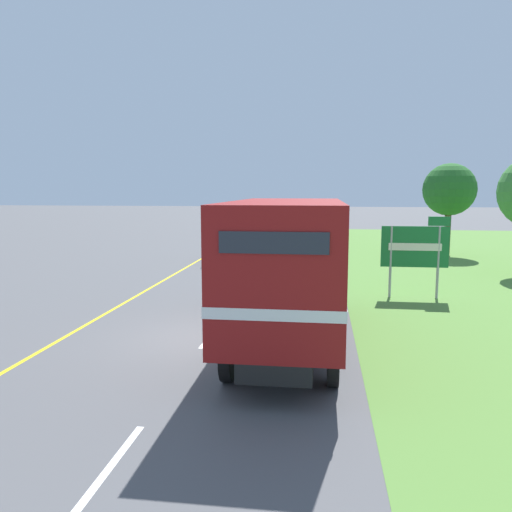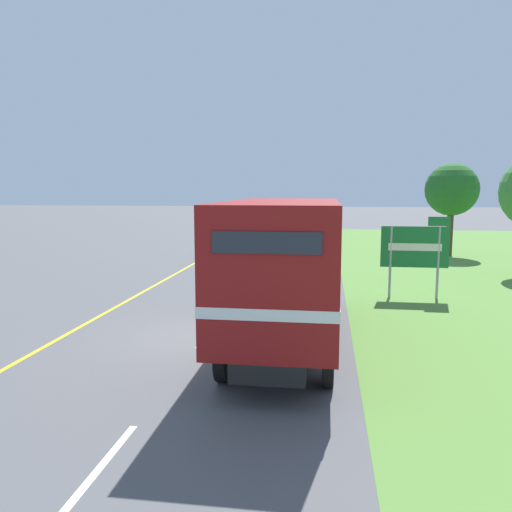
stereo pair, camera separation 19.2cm
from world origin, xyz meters
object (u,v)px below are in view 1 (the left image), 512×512
(horse_trailer_truck, at_px, (289,265))
(highway_sign, at_px, (416,248))
(lead_car_silver_ahead, at_px, (309,225))
(lead_car_white, at_px, (232,243))
(roadside_tree_mid, at_px, (449,190))

(horse_trailer_truck, xyz_separation_m, highway_sign, (4.03, 5.88, -0.21))
(lead_car_silver_ahead, bearing_deg, highway_sign, -78.54)
(lead_car_white, relative_size, highway_sign, 1.52)
(highway_sign, bearing_deg, roadside_tree_mid, 72.01)
(lead_car_white, bearing_deg, horse_trailer_truck, -74.39)
(lead_car_silver_ahead, height_order, highway_sign, highway_sign)
(lead_car_white, bearing_deg, roadside_tree_mid, 17.75)
(horse_trailer_truck, bearing_deg, lead_car_silver_ahead, 90.35)
(horse_trailer_truck, distance_m, highway_sign, 7.13)
(roadside_tree_mid, bearing_deg, lead_car_silver_ahead, 133.49)
(lead_car_white, xyz_separation_m, roadside_tree_mid, (11.93, 3.82, 2.81))
(horse_trailer_truck, height_order, roadside_tree_mid, roadside_tree_mid)
(lead_car_white, relative_size, lead_car_silver_ahead, 1.01)
(horse_trailer_truck, xyz_separation_m, roadside_tree_mid, (7.96, 18.00, 1.77))
(lead_car_silver_ahead, height_order, roadside_tree_mid, roadside_tree_mid)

